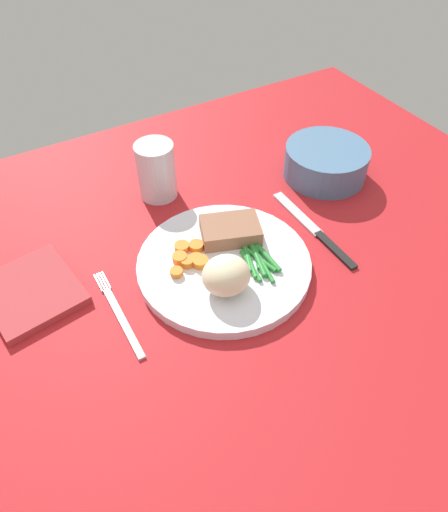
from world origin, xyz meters
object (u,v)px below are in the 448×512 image
object	(u,v)px
meat_portion	(230,230)
water_glass	(157,174)
salad_bowl	(326,160)
dinner_plate	(224,264)
knife	(315,230)
fork	(119,313)
napkin	(32,291)

from	to	relation	value
meat_portion	water_glass	bearing A→B (deg)	104.78
meat_portion	salad_bowl	size ratio (longest dim) A/B	0.60
meat_portion	dinner_plate	bearing A→B (deg)	-130.60
meat_portion	knife	bearing A→B (deg)	-18.13
knife	water_glass	bearing A→B (deg)	128.73
fork	napkin	bearing A→B (deg)	138.80
fork	salad_bowl	xyz separation A→B (cm)	(44.33, 11.33, 3.03)
dinner_plate	napkin	distance (cm)	27.73
napkin	dinner_plate	bearing A→B (deg)	-19.60
dinner_plate	salad_bowl	xyz separation A→B (cm)	(27.54, 11.07, 2.43)
meat_portion	salad_bowl	world-z (taller)	salad_bowl
dinner_plate	fork	xyz separation A→B (cm)	(-16.79, -0.26, -0.60)
dinner_plate	salad_bowl	bearing A→B (deg)	21.90
napkin	meat_portion	bearing A→B (deg)	-10.04
knife	dinner_plate	bearing A→B (deg)	178.05
salad_bowl	napkin	bearing A→B (deg)	-178.12
fork	water_glass	world-z (taller)	water_glass
napkin	salad_bowl	bearing A→B (deg)	1.88
salad_bowl	dinner_plate	bearing A→B (deg)	-158.10
water_glass	napkin	bearing A→B (deg)	-154.79
water_glass	napkin	size ratio (longest dim) A/B	0.73
dinner_plate	salad_bowl	size ratio (longest dim) A/B	1.73
dinner_plate	knife	bearing A→B (deg)	-0.98
dinner_plate	water_glass	xyz separation A→B (cm)	(-1.02, 21.12, 3.39)
dinner_plate	fork	distance (cm)	16.81
water_glass	salad_bowl	world-z (taller)	water_glass
fork	knife	distance (cm)	33.55
water_glass	napkin	world-z (taller)	water_glass
water_glass	meat_portion	bearing A→B (deg)	-75.22
dinner_plate	napkin	size ratio (longest dim) A/B	1.91
knife	salad_bowl	size ratio (longest dim) A/B	1.37
fork	salad_bowl	size ratio (longest dim) A/B	1.11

